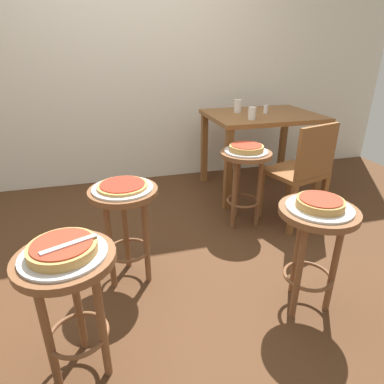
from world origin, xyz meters
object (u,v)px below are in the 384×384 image
at_px(cup_far_edge, 238,106).
at_px(pizza_server_knife, 69,244).
at_px(serving_plate_foreground, 64,254).
at_px(serving_plate_middle, 319,208).
at_px(dining_table, 261,125).
at_px(stool_rear, 245,171).
at_px(condiment_shaker, 266,109).
at_px(pizza_rear, 246,148).
at_px(pizza_middle, 320,203).
at_px(stool_leftside, 125,213).
at_px(stool_foreground, 70,287).
at_px(serving_plate_rear, 246,151).
at_px(stool_middle, 315,235).
at_px(pizza_foreground, 63,248).
at_px(wooden_chair, 301,171).
at_px(pizza_leftside, 123,185).
at_px(cup_near_edge, 252,113).
at_px(serving_plate_leftside, 123,188).

bearing_deg(cup_far_edge, pizza_server_knife, -128.11).
distance_m(serving_plate_foreground, serving_plate_middle, 1.21).
xyz_separation_m(dining_table, cup_far_edge, (-0.21, 0.12, 0.18)).
relative_size(stool_rear, condiment_shaker, 7.82).
height_order(pizza_rear, pizza_server_knife, pizza_server_knife).
relative_size(pizza_middle, condiment_shaker, 2.99).
bearing_deg(stool_leftside, dining_table, 38.18).
relative_size(serving_plate_foreground, pizza_server_knife, 1.54).
xyz_separation_m(stool_foreground, stool_rear, (1.25, 1.08, 0.00)).
relative_size(condiment_shaker, pizza_server_knife, 0.36).
xyz_separation_m(pizza_middle, condiment_shaker, (0.52, 1.64, 0.16)).
distance_m(stool_foreground, stool_leftside, 0.67).
xyz_separation_m(serving_plate_foreground, pizza_rear, (1.25, 1.08, 0.03)).
relative_size(serving_plate_rear, cup_far_edge, 2.75).
xyz_separation_m(stool_middle, pizza_rear, (0.04, 1.00, 0.19)).
distance_m(pizza_foreground, pizza_server_knife, 0.04).
distance_m(serving_plate_foreground, wooden_chair, 1.94).
bearing_deg(condiment_shaker, serving_plate_middle, -107.54).
bearing_deg(pizza_leftside, cup_near_edge, 36.45).
relative_size(stool_rear, serving_plate_rear, 1.85).
relative_size(stool_foreground, cup_near_edge, 5.72).
bearing_deg(pizza_rear, serving_plate_foreground, -139.23).
distance_m(dining_table, cup_near_edge, 0.36).
xyz_separation_m(pizza_middle, serving_plate_leftside, (-0.93, 0.52, -0.03)).
xyz_separation_m(serving_plate_middle, stool_rear, (0.04, 1.00, -0.16)).
height_order(serving_plate_leftside, cup_near_edge, cup_near_edge).
xyz_separation_m(cup_far_edge, condiment_shaker, (0.24, -0.12, -0.02)).
relative_size(serving_plate_foreground, cup_far_edge, 2.77).
distance_m(serving_plate_leftside, pizza_server_knife, 0.67).
bearing_deg(serving_plate_leftside, wooden_chair, 14.13).
distance_m(stool_middle, dining_table, 1.72).
bearing_deg(condiment_shaker, cup_far_edge, 153.73).
distance_m(pizza_middle, cup_near_edge, 1.44).
distance_m(stool_leftside, stool_rear, 1.09).
distance_m(stool_leftside, serving_plate_rear, 1.10).
xyz_separation_m(dining_table, wooden_chair, (-0.01, -0.76, -0.20)).
bearing_deg(cup_far_edge, stool_leftside, -134.47).
relative_size(dining_table, condiment_shaker, 13.03).
bearing_deg(stool_leftside, stool_middle, -29.13).
relative_size(stool_leftside, pizza_leftside, 2.15).
relative_size(stool_leftside, serving_plate_rear, 1.85).
bearing_deg(pizza_foreground, dining_table, 45.43).
bearing_deg(pizza_rear, stool_foreground, -139.23).
xyz_separation_m(serving_plate_middle, stool_leftside, (-0.93, 0.52, -0.16)).
xyz_separation_m(serving_plate_foreground, stool_leftside, (0.28, 0.61, -0.16)).
bearing_deg(pizza_server_knife, serving_plate_leftside, 45.75).
xyz_separation_m(pizza_middle, stool_rear, (0.04, 1.00, -0.19)).
xyz_separation_m(serving_plate_rear, cup_near_edge, (0.22, 0.41, 0.20)).
height_order(pizza_middle, cup_near_edge, cup_near_edge).
relative_size(serving_plate_rear, pizza_rear, 1.27).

